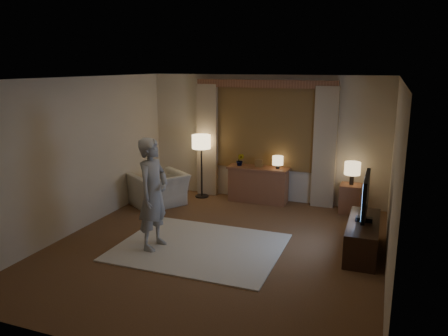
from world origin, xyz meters
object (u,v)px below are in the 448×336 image
at_px(sideboard, 258,185).
at_px(armchair, 159,190).
at_px(tv_stand, 363,237).
at_px(side_table, 350,199).
at_px(person, 153,194).

relative_size(sideboard, armchair, 1.18).
xyz_separation_m(armchair, tv_stand, (4.01, -0.95, -0.08)).
xyz_separation_m(armchair, side_table, (3.67, 0.90, -0.05)).
bearing_deg(armchair, sideboard, 150.67).
bearing_deg(side_table, sideboard, 178.46).
bearing_deg(sideboard, side_table, -1.54).
xyz_separation_m(sideboard, tv_stand, (2.20, -1.90, -0.10)).
bearing_deg(person, side_table, -40.87).
distance_m(side_table, tv_stand, 1.88).
xyz_separation_m(tv_stand, person, (-3.03, -0.96, 0.63)).
bearing_deg(sideboard, tv_stand, -40.85).
relative_size(tv_stand, person, 0.81).
height_order(armchair, side_table, armchair).
height_order(armchair, tv_stand, armchair).
bearing_deg(person, sideboard, -13.34).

